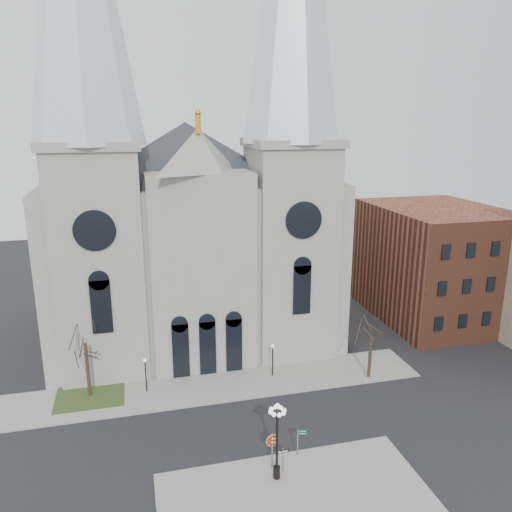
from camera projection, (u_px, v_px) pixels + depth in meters
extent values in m
plane|color=black|center=(237.00, 462.00, 36.44)|extent=(160.00, 160.00, 0.00)
cube|color=gray|center=(298.00, 503.00, 32.45)|extent=(18.00, 10.00, 0.14)
cube|color=gray|center=(212.00, 386.00, 46.71)|extent=(40.00, 6.00, 0.14)
cube|color=#2E491F|center=(90.00, 396.00, 45.04)|extent=(6.00, 5.00, 0.18)
cube|color=gray|center=(190.00, 254.00, 58.41)|extent=(30.00, 24.00, 18.00)
pyramid|color=#2D3035|center=(185.00, 122.00, 54.48)|extent=(33.00, 26.40, 6.00)
cube|color=gray|center=(101.00, 263.00, 47.68)|extent=(8.00, 8.00, 22.00)
cylinder|color=black|center=(95.00, 230.00, 42.85)|extent=(3.60, 0.30, 3.60)
cube|color=gray|center=(290.00, 250.00, 52.18)|extent=(8.00, 8.00, 22.00)
cylinder|color=black|center=(304.00, 220.00, 47.34)|extent=(3.60, 0.30, 3.60)
cube|color=gray|center=(202.00, 272.00, 48.86)|extent=(10.00, 5.00, 19.50)
pyramid|color=gray|center=(198.00, 150.00, 45.78)|extent=(11.00, 5.00, 4.00)
cube|color=brown|center=(434.00, 263.00, 62.29)|extent=(14.00, 18.00, 14.00)
cylinder|color=#2C2119|center=(88.00, 371.00, 44.38)|extent=(0.32, 0.32, 5.25)
cylinder|color=#2C2119|center=(370.00, 358.00, 47.86)|extent=(0.32, 0.32, 4.20)
cylinder|color=black|center=(146.00, 376.00, 45.35)|extent=(0.12, 0.12, 3.00)
sphere|color=white|center=(145.00, 360.00, 44.93)|extent=(0.32, 0.32, 0.32)
cylinder|color=black|center=(273.00, 361.00, 48.19)|extent=(0.12, 0.12, 3.00)
sphere|color=white|center=(273.00, 346.00, 47.77)|extent=(0.32, 0.32, 0.32)
cylinder|color=slate|center=(272.00, 451.00, 35.34)|extent=(0.10, 0.10, 2.64)
cylinder|color=red|center=(272.00, 440.00, 35.10)|extent=(0.90, 0.25, 0.92)
cylinder|color=white|center=(272.00, 440.00, 35.10)|extent=(0.97, 0.25, 0.99)
cube|color=white|center=(272.00, 438.00, 35.07)|extent=(0.50, 0.14, 0.11)
cube|color=white|center=(272.00, 442.00, 35.14)|extent=(0.56, 0.15, 0.11)
cylinder|color=black|center=(277.00, 446.00, 33.98)|extent=(0.18, 0.18, 5.12)
cylinder|color=black|center=(277.00, 472.00, 34.53)|extent=(0.49, 0.49, 0.89)
sphere|color=white|center=(277.00, 406.00, 33.18)|extent=(0.36, 0.36, 0.36)
cylinder|color=slate|center=(283.00, 460.00, 35.07)|extent=(0.08, 0.08, 1.86)
cube|color=black|center=(283.00, 451.00, 34.88)|extent=(0.81, 0.09, 0.27)
cylinder|color=slate|center=(298.00, 442.00, 36.70)|extent=(0.09, 0.09, 2.22)
cube|color=#0C5627|center=(303.00, 431.00, 36.43)|extent=(0.61, 0.21, 0.15)
cube|color=#0C5627|center=(303.00, 433.00, 36.49)|extent=(0.61, 0.21, 0.15)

